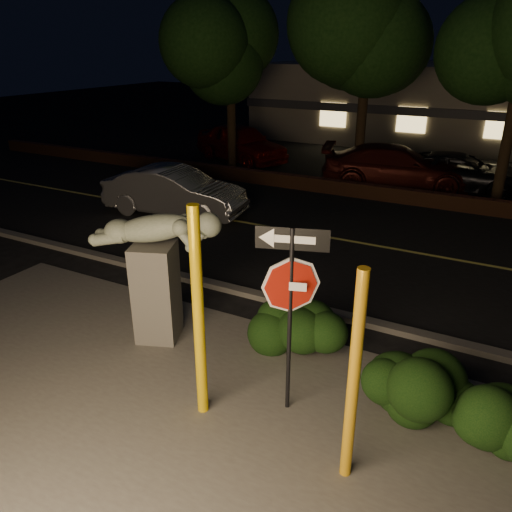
{
  "coord_description": "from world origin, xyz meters",
  "views": [
    {
      "loc": [
        2.94,
        -5.44,
        4.99
      ],
      "look_at": [
        -0.78,
        1.58,
        1.6
      ],
      "focal_mm": 35.0,
      "sensor_mm": 36.0,
      "label": 1
    }
  ],
  "objects_px": {
    "parked_car_darkred": "(396,167)",
    "yellow_pole_left": "(199,317)",
    "yellow_pole_right": "(354,381)",
    "parked_car_dark": "(459,173)",
    "parked_car_red": "(241,143)",
    "silver_sedan": "(175,192)",
    "sculpture": "(156,262)",
    "signpost": "(291,286)"
  },
  "relations": [
    {
      "from": "parked_car_red",
      "to": "yellow_pole_right",
      "type": "bearing_deg",
      "value": -124.24
    },
    {
      "from": "sculpture",
      "to": "parked_car_darkred",
      "type": "xyz_separation_m",
      "value": [
        1.27,
        12.38,
        -0.72
      ]
    },
    {
      "from": "parked_car_darkred",
      "to": "yellow_pole_left",
      "type": "bearing_deg",
      "value": 167.74
    },
    {
      "from": "yellow_pole_left",
      "to": "parked_car_dark",
      "type": "xyz_separation_m",
      "value": [
        1.61,
        14.42,
        -0.91
      ]
    },
    {
      "from": "signpost",
      "to": "parked_car_red",
      "type": "bearing_deg",
      "value": 104.01
    },
    {
      "from": "yellow_pole_left",
      "to": "sculpture",
      "type": "relative_size",
      "value": 1.29
    },
    {
      "from": "parked_car_darkred",
      "to": "parked_car_red",
      "type": "bearing_deg",
      "value": 65.09
    },
    {
      "from": "yellow_pole_left",
      "to": "parked_car_dark",
      "type": "bearing_deg",
      "value": 83.62
    },
    {
      "from": "parked_car_darkred",
      "to": "signpost",
      "type": "bearing_deg",
      "value": 172.5
    },
    {
      "from": "parked_car_red",
      "to": "silver_sedan",
      "type": "bearing_deg",
      "value": -143.29
    },
    {
      "from": "parked_car_darkred",
      "to": "sculpture",
      "type": "bearing_deg",
      "value": 159.75
    },
    {
      "from": "silver_sedan",
      "to": "parked_car_darkred",
      "type": "relative_size",
      "value": 0.83
    },
    {
      "from": "signpost",
      "to": "parked_car_dark",
      "type": "relative_size",
      "value": 0.59
    },
    {
      "from": "signpost",
      "to": "silver_sedan",
      "type": "xyz_separation_m",
      "value": [
        -6.95,
        6.69,
        -1.28
      ]
    },
    {
      "from": "sculpture",
      "to": "signpost",
      "type": "bearing_deg",
      "value": -34.66
    },
    {
      "from": "parked_car_dark",
      "to": "parked_car_darkred",
      "type": "bearing_deg",
      "value": 106.34
    },
    {
      "from": "silver_sedan",
      "to": "yellow_pole_left",
      "type": "bearing_deg",
      "value": -147.6
    },
    {
      "from": "yellow_pole_right",
      "to": "parked_car_red",
      "type": "height_order",
      "value": "yellow_pole_right"
    },
    {
      "from": "yellow_pole_right",
      "to": "silver_sedan",
      "type": "distance_m",
      "value": 11.05
    },
    {
      "from": "yellow_pole_left",
      "to": "parked_car_dark",
      "type": "relative_size",
      "value": 0.65
    },
    {
      "from": "parked_car_red",
      "to": "parked_car_dark",
      "type": "distance_m",
      "value": 9.53
    },
    {
      "from": "silver_sedan",
      "to": "parked_car_darkred",
      "type": "height_order",
      "value": "parked_car_darkred"
    },
    {
      "from": "silver_sedan",
      "to": "parked_car_dark",
      "type": "relative_size",
      "value": 0.92
    },
    {
      "from": "signpost",
      "to": "parked_car_darkred",
      "type": "relative_size",
      "value": 0.52
    },
    {
      "from": "yellow_pole_right",
      "to": "parked_car_dark",
      "type": "bearing_deg",
      "value": 92.43
    },
    {
      "from": "signpost",
      "to": "parked_car_dark",
      "type": "distance_m",
      "value": 13.87
    },
    {
      "from": "parked_car_red",
      "to": "parked_car_dark",
      "type": "relative_size",
      "value": 1.01
    },
    {
      "from": "sculpture",
      "to": "silver_sedan",
      "type": "height_order",
      "value": "sculpture"
    },
    {
      "from": "yellow_pole_right",
      "to": "yellow_pole_left",
      "type": "bearing_deg",
      "value": 176.1
    },
    {
      "from": "yellow_pole_right",
      "to": "sculpture",
      "type": "bearing_deg",
      "value": 159.74
    },
    {
      "from": "yellow_pole_left",
      "to": "signpost",
      "type": "bearing_deg",
      "value": 30.6
    },
    {
      "from": "parked_car_darkred",
      "to": "parked_car_dark",
      "type": "bearing_deg",
      "value": -85.62
    },
    {
      "from": "parked_car_red",
      "to": "parked_car_dark",
      "type": "bearing_deg",
      "value": -71.79
    },
    {
      "from": "parked_car_red",
      "to": "parked_car_darkred",
      "type": "relative_size",
      "value": 0.91
    },
    {
      "from": "silver_sedan",
      "to": "parked_car_dark",
      "type": "height_order",
      "value": "silver_sedan"
    },
    {
      "from": "signpost",
      "to": "yellow_pole_right",
      "type": "bearing_deg",
      "value": -51.85
    },
    {
      "from": "parked_car_darkred",
      "to": "parked_car_dark",
      "type": "relative_size",
      "value": 1.12
    },
    {
      "from": "yellow_pole_right",
      "to": "signpost",
      "type": "height_order",
      "value": "yellow_pole_right"
    },
    {
      "from": "yellow_pole_left",
      "to": "silver_sedan",
      "type": "xyz_separation_m",
      "value": [
        -5.88,
        7.32,
        -0.85
      ]
    },
    {
      "from": "yellow_pole_right",
      "to": "silver_sedan",
      "type": "relative_size",
      "value": 0.63
    },
    {
      "from": "yellow_pole_left",
      "to": "yellow_pole_right",
      "type": "bearing_deg",
      "value": -3.9
    },
    {
      "from": "yellow_pole_right",
      "to": "parked_car_red",
      "type": "distance_m",
      "value": 18.3
    }
  ]
}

